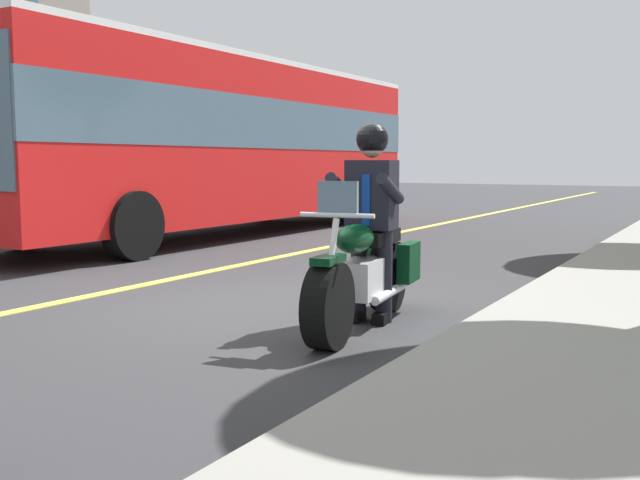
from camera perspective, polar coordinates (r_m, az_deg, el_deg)
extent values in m
plane|color=#333335|center=(7.09, -3.53, -5.28)|extent=(80.00, 80.00, 0.00)
cube|color=#E5DB4C|center=(8.35, -15.07, -3.72)|extent=(60.00, 0.16, 0.01)
cylinder|color=black|center=(5.46, 0.66, -5.20)|extent=(0.68, 0.29, 0.66)
cylinder|color=black|center=(6.91, 5.31, -2.83)|extent=(0.68, 0.29, 0.66)
cube|color=silver|center=(6.19, 3.34, -3.02)|extent=(0.59, 0.36, 0.32)
ellipsoid|color=black|center=(5.95, 2.75, 0.12)|extent=(0.59, 0.36, 0.24)
cube|color=black|center=(6.47, 4.34, 0.24)|extent=(0.73, 0.38, 0.12)
cube|color=black|center=(6.78, 6.99, -1.74)|extent=(0.41, 0.18, 0.36)
cube|color=black|center=(6.90, 3.46, -1.56)|extent=(0.41, 0.18, 0.36)
cylinder|color=silver|center=(5.43, 0.74, -2.36)|extent=(0.35, 0.10, 0.76)
cylinder|color=silver|center=(5.54, 1.34, 1.96)|extent=(0.12, 0.60, 0.04)
cube|color=black|center=(5.40, 0.66, -1.55)|extent=(0.38, 0.21, 0.06)
cylinder|color=silver|center=(6.45, 5.53, -4.10)|extent=(0.90, 0.21, 0.08)
cube|color=slate|center=(5.55, 1.41, 3.21)|extent=(0.09, 0.32, 0.28)
cylinder|color=black|center=(6.39, 5.07, -2.74)|extent=(0.14, 0.14, 0.84)
cube|color=black|center=(6.40, 4.89, -6.10)|extent=(0.27, 0.15, 0.10)
cylinder|color=black|center=(6.46, 3.03, -2.63)|extent=(0.14, 0.14, 0.84)
cube|color=black|center=(6.47, 2.84, -5.94)|extent=(0.27, 0.15, 0.10)
cube|color=black|center=(6.35, 4.10, 3.57)|extent=(0.37, 0.44, 0.60)
cube|color=navy|center=(6.20, 3.64, 3.14)|extent=(0.03, 0.07, 0.44)
cylinder|color=black|center=(6.11, 5.55, 4.02)|extent=(0.56, 0.18, 0.28)
cylinder|color=black|center=(6.25, 1.67, 4.09)|extent=(0.56, 0.18, 0.28)
sphere|color=tan|center=(6.35, 4.13, 7.45)|extent=(0.22, 0.22, 0.22)
sphere|color=black|center=(6.35, 4.13, 7.90)|extent=(0.28, 0.28, 0.28)
cube|color=red|center=(14.16, -7.80, 7.58)|extent=(11.00, 2.50, 2.85)
cube|color=slate|center=(14.18, -7.82, 8.90)|extent=(11.04, 2.52, 0.90)
cube|color=white|center=(14.28, -7.89, 13.51)|extent=(11.00, 2.50, 0.10)
cylinder|color=black|center=(10.69, -14.46, 1.09)|extent=(1.00, 0.30, 1.00)
cylinder|color=black|center=(12.49, -22.35, 1.53)|extent=(1.00, 0.30, 1.00)
cylinder|color=black|center=(16.24, 2.60, 2.94)|extent=(1.00, 0.30, 1.00)
cylinder|color=black|center=(17.48, -4.41, 3.15)|extent=(1.00, 0.30, 1.00)
cube|color=slate|center=(18.79, -22.23, 7.50)|extent=(1.10, 0.06, 1.60)
cube|color=slate|center=(19.13, -22.61, 16.52)|extent=(1.10, 0.06, 1.60)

